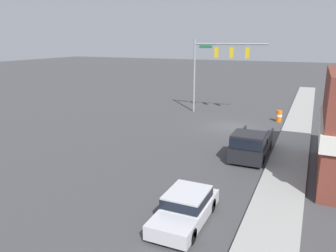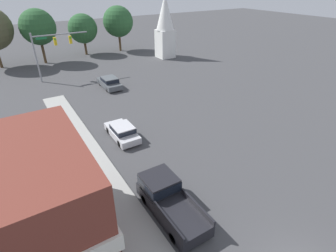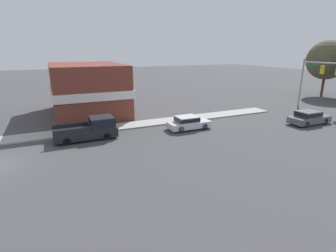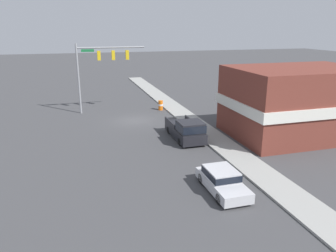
# 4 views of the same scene
# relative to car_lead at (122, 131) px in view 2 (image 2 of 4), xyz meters

# --- Properties ---
(far_signal_assembly) EXTENTS (7.49, 0.49, 6.67)m
(far_signal_assembly) POSITION_rel_car_lead_xyz_m (-1.33, 20.17, 4.12)
(far_signal_assembly) COLOR gray
(far_signal_assembly) RESTS_ON ground
(car_lead) EXTENTS (1.84, 4.35, 1.36)m
(car_lead) POSITION_rel_car_lead_xyz_m (0.00, 0.00, 0.00)
(car_lead) COLOR black
(car_lead) RESTS_ON ground
(car_oncoming) EXTENTS (1.91, 4.70, 1.45)m
(car_oncoming) POSITION_rel_car_lead_xyz_m (3.74, 12.89, 0.05)
(car_oncoming) COLOR black
(car_oncoming) RESTS_ON ground
(pickup_truck_parked) EXTENTS (2.14, 5.46, 1.94)m
(pickup_truck_parked) POSITION_rel_car_lead_xyz_m (-1.07, -9.39, 0.24)
(pickup_truck_parked) COLOR black
(pickup_truck_parked) RESTS_ON ground
(church_steeple) EXTENTS (3.13, 3.13, 10.84)m
(church_steeple) POSITION_rel_car_lead_xyz_m (18.35, 22.43, 4.96)
(church_steeple) COLOR white
(church_steeple) RESTS_ON ground
(backdrop_tree_left_mid) EXTENTS (5.72, 5.72, 8.81)m
(backdrop_tree_left_mid) POSITION_rel_car_lead_xyz_m (-1.39, 30.19, 5.22)
(backdrop_tree_left_mid) COLOR #4C3823
(backdrop_tree_left_mid) RESTS_ON ground
(backdrop_tree_center) EXTENTS (5.30, 5.30, 7.41)m
(backdrop_tree_center) POSITION_rel_car_lead_xyz_m (6.45, 32.37, 4.03)
(backdrop_tree_center) COLOR #4C3823
(backdrop_tree_center) RESTS_ON ground
(backdrop_tree_right_mid) EXTENTS (5.79, 5.79, 8.49)m
(backdrop_tree_right_mid) POSITION_rel_car_lead_xyz_m (13.27, 31.64, 4.87)
(backdrop_tree_right_mid) COLOR #4C3823
(backdrop_tree_right_mid) RESTS_ON ground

